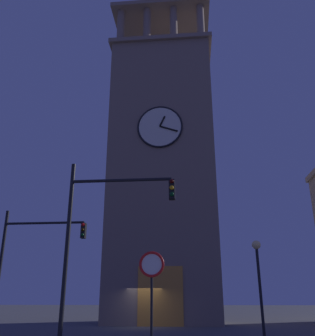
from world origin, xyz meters
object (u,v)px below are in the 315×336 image
(traffic_signal_mid, at_px, (100,224))
(street_lamp, at_px, (258,268))
(clocktower, at_px, (163,171))
(traffic_signal_near, at_px, (28,252))
(no_horn_sign, at_px, (152,274))

(traffic_signal_mid, distance_m, street_lamp, 8.98)
(clocktower, xyz_separation_m, traffic_signal_mid, (1.04, 17.45, -8.12))
(clocktower, xyz_separation_m, street_lamp, (-5.56, 11.46, -9.25))
(clocktower, height_order, traffic_signal_near, clocktower)
(clocktower, bearing_deg, traffic_signal_near, 66.13)
(clocktower, distance_m, street_lamp, 15.74)
(traffic_signal_near, height_order, street_lamp, traffic_signal_near)
(clocktower, distance_m, no_horn_sign, 21.59)
(street_lamp, xyz_separation_m, no_horn_sign, (4.49, 7.64, -0.75))
(traffic_signal_near, xyz_separation_m, traffic_signal_mid, (-4.68, 4.52, 0.41))
(street_lamp, bearing_deg, clocktower, -64.13)
(clocktower, height_order, traffic_signal_mid, clocktower)
(traffic_signal_near, height_order, traffic_signal_mid, traffic_signal_mid)
(clocktower, height_order, no_horn_sign, clocktower)
(no_horn_sign, bearing_deg, traffic_signal_near, -42.30)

